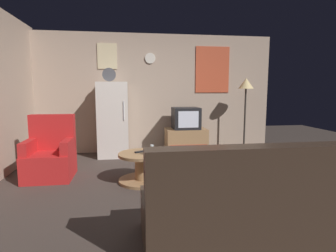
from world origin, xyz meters
name	(u,v)px	position (x,y,z in m)	size (l,w,h in m)	color
ground_plane	(173,189)	(0.00, 0.00, 0.00)	(12.00, 12.00, 0.00)	#3D332D
wall_with_art	(155,93)	(0.01, 2.45, 1.27)	(5.20, 0.12, 2.53)	tan
fridge	(113,119)	(-0.89, 2.04, 0.75)	(0.60, 0.62, 1.77)	silver
tv_stand	(186,142)	(0.60, 1.96, 0.27)	(0.84, 0.53, 0.54)	#9E754C
crt_tv	(186,118)	(0.59, 1.96, 0.76)	(0.54, 0.51, 0.44)	black
standing_lamp	(246,89)	(1.87, 1.93, 1.36)	(0.32, 0.32, 1.59)	#332D28
coffee_table	(143,167)	(-0.39, 0.36, 0.22)	(0.72, 0.72, 0.43)	#9E754C
wine_glass	(152,150)	(-0.27, 0.20, 0.51)	(0.05, 0.05, 0.15)	silver
mug_ceramic_white	(148,152)	(-0.33, 0.24, 0.48)	(0.08, 0.08, 0.09)	silver
remote_control	(140,152)	(-0.43, 0.40, 0.44)	(0.15, 0.04, 0.02)	black
armchair	(50,156)	(-1.79, 0.78, 0.34)	(0.68, 0.68, 0.96)	red
couch	(240,209)	(0.37, -1.40, 0.31)	(1.70, 0.80, 0.92)	#38281E
book_stack	(213,152)	(1.15, 1.87, 0.05)	(0.20, 0.18, 0.11)	#4E9BBD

